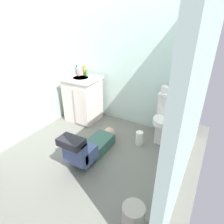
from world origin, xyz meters
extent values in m
cube|color=#65655D|center=(0.00, 0.00, -0.02)|extent=(2.84, 3.12, 0.04)
cube|color=#B4CEC2|center=(0.00, 1.10, 1.20)|extent=(2.50, 0.08, 2.40)
cube|color=#B4CEC2|center=(-1.21, 0.00, 1.20)|extent=(0.08, 2.12, 2.40)
cube|color=#B4CEC2|center=(1.21, 0.00, 1.20)|extent=(0.08, 2.12, 2.40)
cube|color=silver|center=(0.81, 0.75, 0.19)|extent=(0.22, 0.30, 0.38)
cylinder|color=silver|center=(0.81, 0.69, 0.38)|extent=(0.35, 0.35, 0.08)
cube|color=silver|center=(0.81, 0.88, 0.55)|extent=(0.34, 0.17, 0.34)
cube|color=silver|center=(0.81, 0.88, 0.73)|extent=(0.36, 0.19, 0.03)
cube|color=beige|center=(-0.73, 0.72, 0.39)|extent=(0.56, 0.48, 0.78)
cube|color=silver|center=(-0.73, 0.72, 0.80)|extent=(0.60, 0.52, 0.04)
cylinder|color=silver|center=(-0.73, 0.70, 0.79)|extent=(0.28, 0.28, 0.05)
cube|color=beige|center=(-0.58, 0.47, 0.37)|extent=(0.26, 0.03, 0.66)
cylinder|color=silver|center=(-0.73, 0.86, 0.87)|extent=(0.02, 0.02, 0.10)
cube|color=#33594C|center=(0.03, 0.05, 0.09)|extent=(0.29, 0.52, 0.17)
sphere|color=tan|center=(0.03, 0.38, 0.10)|extent=(0.19, 0.19, 0.19)
cube|color=#445280|center=(0.03, -0.31, 0.18)|extent=(0.31, 0.28, 0.20)
cube|color=#445280|center=(0.03, -0.45, 0.30)|extent=(0.31, 0.12, 0.32)
cube|color=black|center=(0.03, -0.49, 0.47)|extent=(0.31, 0.19, 0.09)
cylinder|color=#33594C|center=(-0.16, 0.21, 0.06)|extent=(0.08, 0.30, 0.08)
cube|color=silver|center=(0.76, 0.88, 0.80)|extent=(0.22, 0.11, 0.10)
cylinder|color=#398D57|center=(-0.92, 0.84, 0.89)|extent=(0.06, 0.06, 0.13)
cylinder|color=black|center=(-0.92, 0.84, 0.97)|extent=(0.02, 0.02, 0.04)
cylinder|color=pink|center=(-0.83, 0.78, 0.89)|extent=(0.06, 0.06, 0.14)
cylinder|color=orange|center=(-0.77, 0.87, 0.90)|extent=(0.06, 0.06, 0.17)
cylinder|color=#4E9B4F|center=(-0.69, 0.83, 0.88)|extent=(0.05, 0.05, 0.12)
cylinder|color=gray|center=(0.95, -0.76, 0.13)|extent=(0.21, 0.21, 0.26)
cylinder|color=white|center=(0.51, 0.47, 0.11)|extent=(0.11, 0.11, 0.22)
cylinder|color=white|center=(1.01, 0.00, 0.05)|extent=(0.11, 0.11, 0.10)
camera|label=1|loc=(1.34, -1.85, 1.80)|focal=30.82mm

